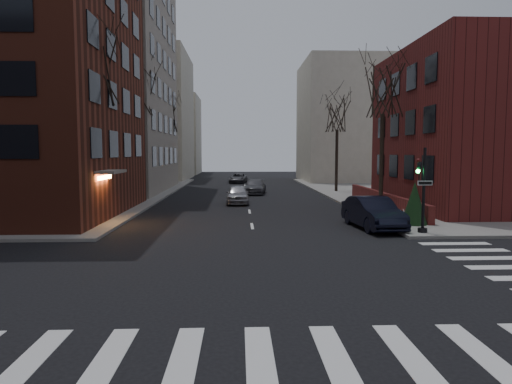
{
  "coord_description": "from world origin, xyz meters",
  "views": [
    {
      "loc": [
        -0.69,
        -12.05,
        3.94
      ],
      "look_at": [
        0.14,
        10.08,
        2.0
      ],
      "focal_mm": 32.0,
      "sensor_mm": 36.0,
      "label": 1
    }
  ],
  "objects_px": {
    "traffic_signal": "(422,195)",
    "parked_sedan": "(373,213)",
    "tree_left_a": "(92,70)",
    "streetlamp_far": "(175,150)",
    "tree_right_b": "(337,114)",
    "evergreen_shrub": "(414,203)",
    "tree_left_b": "(139,91)",
    "tree_left_c": "(167,116)",
    "car_lane_gray": "(255,187)",
    "car_lane_far": "(238,178)",
    "sandwich_board": "(401,219)",
    "streetlamp_near": "(137,148)",
    "car_lane_silver": "(238,194)",
    "tree_right_a": "(383,90)"
  },
  "relations": [
    {
      "from": "tree_right_b",
      "to": "car_lane_far",
      "type": "distance_m",
      "value": 18.53
    },
    {
      "from": "tree_left_a",
      "to": "parked_sedan",
      "type": "bearing_deg",
      "value": -11.31
    },
    {
      "from": "tree_left_a",
      "to": "parked_sedan",
      "type": "distance_m",
      "value": 17.1
    },
    {
      "from": "tree_right_b",
      "to": "car_lane_gray",
      "type": "height_order",
      "value": "tree_right_b"
    },
    {
      "from": "sandwich_board",
      "to": "car_lane_far",
      "type": "bearing_deg",
      "value": 118.07
    },
    {
      "from": "tree_left_b",
      "to": "tree_right_a",
      "type": "distance_m",
      "value": 19.35
    },
    {
      "from": "tree_left_a",
      "to": "sandwich_board",
      "type": "relative_size",
      "value": 10.52
    },
    {
      "from": "tree_left_c",
      "to": "car_lane_far",
      "type": "relative_size",
      "value": 2.22
    },
    {
      "from": "streetlamp_far",
      "to": "tree_right_a",
      "type": "bearing_deg",
      "value": -54.69
    },
    {
      "from": "parked_sedan",
      "to": "sandwich_board",
      "type": "height_order",
      "value": "parked_sedan"
    },
    {
      "from": "tree_right_a",
      "to": "car_lane_silver",
      "type": "bearing_deg",
      "value": 153.85
    },
    {
      "from": "parked_sedan",
      "to": "car_lane_gray",
      "type": "bearing_deg",
      "value": 99.28
    },
    {
      "from": "evergreen_shrub",
      "to": "parked_sedan",
      "type": "bearing_deg",
      "value": -170.79
    },
    {
      "from": "tree_left_b",
      "to": "tree_right_b",
      "type": "bearing_deg",
      "value": 18.82
    },
    {
      "from": "traffic_signal",
      "to": "evergreen_shrub",
      "type": "bearing_deg",
      "value": 76.48
    },
    {
      "from": "tree_right_a",
      "to": "streetlamp_far",
      "type": "height_order",
      "value": "tree_right_a"
    },
    {
      "from": "tree_right_b",
      "to": "streetlamp_far",
      "type": "height_order",
      "value": "tree_right_b"
    },
    {
      "from": "tree_left_a",
      "to": "evergreen_shrub",
      "type": "bearing_deg",
      "value": -8.63
    },
    {
      "from": "traffic_signal",
      "to": "car_lane_far",
      "type": "distance_m",
      "value": 38.27
    },
    {
      "from": "tree_left_a",
      "to": "streetlamp_far",
      "type": "distance_m",
      "value": 28.32
    },
    {
      "from": "tree_right_b",
      "to": "car_lane_gray",
      "type": "xyz_separation_m",
      "value": [
        -8.0,
        -1.1,
        -6.9
      ]
    },
    {
      "from": "tree_right_a",
      "to": "streetlamp_far",
      "type": "xyz_separation_m",
      "value": [
        -17.0,
        24.0,
        -3.79
      ]
    },
    {
      "from": "tree_left_a",
      "to": "car_lane_gray",
      "type": "xyz_separation_m",
      "value": [
        9.6,
        16.9,
        -7.78
      ]
    },
    {
      "from": "tree_left_b",
      "to": "car_lane_gray",
      "type": "height_order",
      "value": "tree_left_b"
    },
    {
      "from": "tree_left_b",
      "to": "streetlamp_far",
      "type": "height_order",
      "value": "tree_left_b"
    },
    {
      "from": "tree_left_b",
      "to": "tree_right_a",
      "type": "bearing_deg",
      "value": -24.44
    },
    {
      "from": "parked_sedan",
      "to": "car_lane_far",
      "type": "bearing_deg",
      "value": 95.33
    },
    {
      "from": "car_lane_far",
      "to": "parked_sedan",
      "type": "bearing_deg",
      "value": -71.54
    },
    {
      "from": "traffic_signal",
      "to": "car_lane_gray",
      "type": "xyz_separation_m",
      "value": [
        -7.14,
        21.9,
        -1.22
      ]
    },
    {
      "from": "traffic_signal",
      "to": "parked_sedan",
      "type": "height_order",
      "value": "traffic_signal"
    },
    {
      "from": "tree_left_b",
      "to": "traffic_signal",
      "type": "bearing_deg",
      "value": -45.46
    },
    {
      "from": "tree_left_a",
      "to": "car_lane_gray",
      "type": "distance_m",
      "value": 20.93
    },
    {
      "from": "parked_sedan",
      "to": "car_lane_far",
      "type": "xyz_separation_m",
      "value": [
        -7.0,
        35.23,
        -0.22
      ]
    },
    {
      "from": "tree_left_c",
      "to": "sandwich_board",
      "type": "height_order",
      "value": "tree_left_c"
    },
    {
      "from": "evergreen_shrub",
      "to": "tree_left_b",
      "type": "bearing_deg",
      "value": 139.8
    },
    {
      "from": "tree_left_c",
      "to": "car_lane_gray",
      "type": "bearing_deg",
      "value": -43.48
    },
    {
      "from": "tree_left_c",
      "to": "tree_right_b",
      "type": "bearing_deg",
      "value": -24.44
    },
    {
      "from": "tree_right_b",
      "to": "car_lane_gray",
      "type": "relative_size",
      "value": 1.94
    },
    {
      "from": "tree_right_a",
      "to": "car_lane_silver",
      "type": "distance_m",
      "value": 12.96
    },
    {
      "from": "streetlamp_near",
      "to": "sandwich_board",
      "type": "xyz_separation_m",
      "value": [
        15.5,
        -12.11,
        -3.6
      ]
    },
    {
      "from": "tree_right_b",
      "to": "car_lane_silver",
      "type": "xyz_separation_m",
      "value": [
        -9.6,
        -9.29,
        -6.87
      ]
    },
    {
      "from": "traffic_signal",
      "to": "sandwich_board",
      "type": "height_order",
      "value": "traffic_signal"
    },
    {
      "from": "tree_left_c",
      "to": "tree_left_b",
      "type": "bearing_deg",
      "value": -90.0
    },
    {
      "from": "car_lane_silver",
      "to": "sandwich_board",
      "type": "xyz_separation_m",
      "value": [
        8.1,
        -12.82,
        -0.08
      ]
    },
    {
      "from": "tree_right_a",
      "to": "streetlamp_far",
      "type": "bearing_deg",
      "value": 125.31
    },
    {
      "from": "tree_left_a",
      "to": "streetlamp_far",
      "type": "bearing_deg",
      "value": 88.77
    },
    {
      "from": "tree_left_b",
      "to": "parked_sedan",
      "type": "relative_size",
      "value": 2.16
    },
    {
      "from": "tree_right_b",
      "to": "parked_sedan",
      "type": "relative_size",
      "value": 1.83
    },
    {
      "from": "car_lane_silver",
      "to": "evergreen_shrub",
      "type": "distance_m",
      "value": 14.68
    },
    {
      "from": "streetlamp_far",
      "to": "sandwich_board",
      "type": "relative_size",
      "value": 6.44
    }
  ]
}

